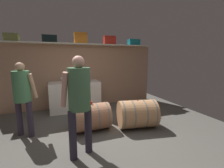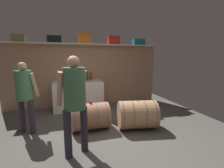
{
  "view_description": "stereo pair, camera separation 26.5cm",
  "coord_description": "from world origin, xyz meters",
  "px_view_note": "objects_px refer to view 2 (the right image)",
  "views": [
    {
      "loc": [
        -0.85,
        -2.7,
        1.63
      ],
      "look_at": [
        0.4,
        0.63,
        1.03
      ],
      "focal_mm": 24.81,
      "sensor_mm": 36.0,
      "label": 1
    },
    {
      "loc": [
        -0.6,
        -2.78,
        1.63
      ],
      "look_at": [
        0.4,
        0.63,
        1.03
      ],
      "focal_mm": 24.81,
      "sensor_mm": 36.0,
      "label": 2
    }
  ],
  "objects_px": {
    "toolcase_red": "(114,40)",
    "wine_bottle_amber": "(91,76)",
    "toolcase_olive": "(19,38)",
    "wine_glass": "(66,78)",
    "wine_barrel_near": "(90,116)",
    "tasting_cup": "(91,102)",
    "red_funnel": "(71,79)",
    "visitor_tasting": "(25,90)",
    "toolcase_teal": "(139,42)",
    "wine_barrel_far": "(137,114)",
    "work_cabinet": "(79,95)",
    "winemaker_pouring": "(75,96)",
    "toolcase_orange": "(85,38)",
    "toolcase_black": "(54,39)",
    "wine_bottle_green": "(87,76)"
  },
  "relations": [
    {
      "from": "wine_bottle_green",
      "to": "red_funnel",
      "type": "distance_m",
      "value": 0.51
    },
    {
      "from": "red_funnel",
      "to": "tasting_cup",
      "type": "bearing_deg",
      "value": -78.57
    },
    {
      "from": "tasting_cup",
      "to": "wine_glass",
      "type": "bearing_deg",
      "value": 107.79
    },
    {
      "from": "toolcase_teal",
      "to": "wine_barrel_far",
      "type": "xyz_separation_m",
      "value": [
        -0.96,
        -2.03,
        -1.86
      ]
    },
    {
      "from": "toolcase_teal",
      "to": "wine_barrel_near",
      "type": "distance_m",
      "value": 3.29
    },
    {
      "from": "wine_barrel_far",
      "to": "winemaker_pouring",
      "type": "xyz_separation_m",
      "value": [
        -1.43,
        -0.63,
        0.7
      ]
    },
    {
      "from": "toolcase_orange",
      "to": "toolcase_teal",
      "type": "relative_size",
      "value": 0.96
    },
    {
      "from": "wine_glass",
      "to": "toolcase_black",
      "type": "bearing_deg",
      "value": 159.84
    },
    {
      "from": "toolcase_olive",
      "to": "wine_glass",
      "type": "relative_size",
      "value": 2.38
    },
    {
      "from": "toolcase_red",
      "to": "toolcase_olive",
      "type": "bearing_deg",
      "value": -177.79
    },
    {
      "from": "wine_barrel_far",
      "to": "tasting_cup",
      "type": "relative_size",
      "value": 15.75
    },
    {
      "from": "winemaker_pouring",
      "to": "wine_barrel_near",
      "type": "bearing_deg",
      "value": 44.6
    },
    {
      "from": "toolcase_red",
      "to": "toolcase_teal",
      "type": "relative_size",
      "value": 0.95
    },
    {
      "from": "toolcase_red",
      "to": "wine_bottle_green",
      "type": "bearing_deg",
      "value": -172.43
    },
    {
      "from": "tasting_cup",
      "to": "visitor_tasting",
      "type": "relative_size",
      "value": 0.04
    },
    {
      "from": "toolcase_red",
      "to": "toolcase_teal",
      "type": "xyz_separation_m",
      "value": [
        0.93,
        0.0,
        -0.03
      ]
    },
    {
      "from": "wine_glass",
      "to": "tasting_cup",
      "type": "relative_size",
      "value": 2.37
    },
    {
      "from": "wine_bottle_amber",
      "to": "winemaker_pouring",
      "type": "relative_size",
      "value": 0.2
    },
    {
      "from": "wine_glass",
      "to": "red_funnel",
      "type": "distance_m",
      "value": 0.21
    },
    {
      "from": "toolcase_black",
      "to": "visitor_tasting",
      "type": "bearing_deg",
      "value": -111.12
    },
    {
      "from": "work_cabinet",
      "to": "wine_barrel_far",
      "type": "xyz_separation_m",
      "value": [
        1.21,
        -1.78,
        -0.12
      ]
    },
    {
      "from": "work_cabinet",
      "to": "visitor_tasting",
      "type": "bearing_deg",
      "value": -132.34
    },
    {
      "from": "toolcase_black",
      "to": "work_cabinet",
      "type": "height_order",
      "value": "toolcase_black"
    },
    {
      "from": "toolcase_olive",
      "to": "toolcase_red",
      "type": "height_order",
      "value": "toolcase_red"
    },
    {
      "from": "wine_glass",
      "to": "wine_barrel_near",
      "type": "relative_size",
      "value": 0.17
    },
    {
      "from": "wine_barrel_far",
      "to": "tasting_cup",
      "type": "height_order",
      "value": "tasting_cup"
    },
    {
      "from": "toolcase_orange",
      "to": "toolcase_red",
      "type": "distance_m",
      "value": 0.97
    },
    {
      "from": "work_cabinet",
      "to": "wine_barrel_near",
      "type": "relative_size",
      "value": 1.77
    },
    {
      "from": "toolcase_black",
      "to": "toolcase_olive",
      "type": "bearing_deg",
      "value": 178.47
    },
    {
      "from": "work_cabinet",
      "to": "tasting_cup",
      "type": "bearing_deg",
      "value": -83.97
    },
    {
      "from": "toolcase_orange",
      "to": "wine_bottle_amber",
      "type": "bearing_deg",
      "value": -25.89
    },
    {
      "from": "wine_bottle_green",
      "to": "toolcase_orange",
      "type": "bearing_deg",
      "value": 112.53
    },
    {
      "from": "toolcase_olive",
      "to": "winemaker_pouring",
      "type": "bearing_deg",
      "value": -60.31
    },
    {
      "from": "toolcase_olive",
      "to": "wine_glass",
      "type": "height_order",
      "value": "toolcase_olive"
    },
    {
      "from": "toolcase_black",
      "to": "wine_bottle_amber",
      "type": "height_order",
      "value": "toolcase_black"
    },
    {
      "from": "toolcase_orange",
      "to": "red_funnel",
      "type": "relative_size",
      "value": 3.63
    },
    {
      "from": "toolcase_olive",
      "to": "winemaker_pouring",
      "type": "xyz_separation_m",
      "value": [
        1.39,
        -2.65,
        -1.16
      ]
    },
    {
      "from": "toolcase_olive",
      "to": "wine_barrel_near",
      "type": "height_order",
      "value": "toolcase_olive"
    },
    {
      "from": "red_funnel",
      "to": "winemaker_pouring",
      "type": "bearing_deg",
      "value": -90.59
    },
    {
      "from": "toolcase_black",
      "to": "toolcase_teal",
      "type": "distance_m",
      "value": 2.82
    },
    {
      "from": "winemaker_pouring",
      "to": "wine_bottle_amber",
      "type": "bearing_deg",
      "value": 52.8
    },
    {
      "from": "toolcase_orange",
      "to": "toolcase_red",
      "type": "xyz_separation_m",
      "value": [
        0.97,
        0.0,
        -0.03
      ]
    },
    {
      "from": "work_cabinet",
      "to": "winemaker_pouring",
      "type": "relative_size",
      "value": 0.91
    },
    {
      "from": "wine_glass",
      "to": "toolcase_olive",
      "type": "bearing_deg",
      "value": 175.39
    },
    {
      "from": "work_cabinet",
      "to": "toolcase_black",
      "type": "bearing_deg",
      "value": 159.58
    },
    {
      "from": "toolcase_teal",
      "to": "wine_glass",
      "type": "relative_size",
      "value": 2.82
    },
    {
      "from": "wine_bottle_green",
      "to": "tasting_cup",
      "type": "height_order",
      "value": "wine_bottle_green"
    },
    {
      "from": "red_funnel",
      "to": "visitor_tasting",
      "type": "height_order",
      "value": "visitor_tasting"
    },
    {
      "from": "toolcase_red",
      "to": "wine_bottle_amber",
      "type": "relative_size",
      "value": 1.19
    },
    {
      "from": "toolcase_orange",
      "to": "wine_bottle_green",
      "type": "height_order",
      "value": "toolcase_orange"
    }
  ]
}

